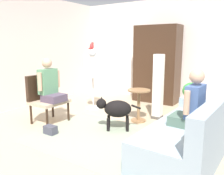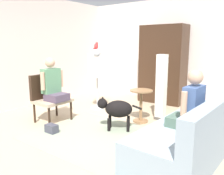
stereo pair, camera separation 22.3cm
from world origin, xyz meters
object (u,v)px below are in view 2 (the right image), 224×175
at_px(dog, 117,109).
at_px(armoire_cabinet, 163,64).
at_px(person_on_couch, 190,105).
at_px(parrot, 96,46).
at_px(potted_plant, 196,97).
at_px(round_end_table, 141,102).
at_px(bird_cage_stand, 97,76).
at_px(armchair, 48,94).
at_px(column_lamp, 161,88).
at_px(person_on_armchair, 53,84).
at_px(handbag, 52,129).
at_px(couch, 192,136).

bearing_deg(dog, armoire_cabinet, 95.85).
xyz_separation_m(person_on_couch, parrot, (-2.65, 1.14, 0.77)).
xyz_separation_m(person_on_couch, potted_plant, (-0.46, 1.76, -0.28)).
xyz_separation_m(round_end_table, parrot, (-1.38, 0.25, 1.11)).
height_order(bird_cage_stand, armoire_cabinet, armoire_cabinet).
bearing_deg(dog, armchair, -164.85).
height_order(column_lamp, armoire_cabinet, armoire_cabinet).
relative_size(person_on_armchair, round_end_table, 1.28).
bearing_deg(person_on_armchair, potted_plant, 40.48).
relative_size(armchair, dog, 1.32).
bearing_deg(bird_cage_stand, armoire_cabinet, 57.50).
bearing_deg(parrot, handbag, -76.74).
bearing_deg(handbag, potted_plant, 52.66).
relative_size(parrot, handbag, 0.76).
bearing_deg(round_end_table, person_on_armchair, -143.80).
bearing_deg(handbag, parrot, 103.26).
bearing_deg(person_on_couch, bird_cage_stand, 156.62).
height_order(couch, armchair, armchair).
relative_size(round_end_table, armoire_cabinet, 0.32).
bearing_deg(potted_plant, person_on_couch, -75.47).
distance_m(round_end_table, column_lamp, 0.53).
bearing_deg(couch, person_on_armchair, -176.28).
distance_m(person_on_couch, person_on_armchair, 2.70).
height_order(bird_cage_stand, potted_plant, bird_cage_stand).
distance_m(armchair, armoire_cabinet, 3.11).
distance_m(person_on_couch, armoire_cabinet, 3.16).
bearing_deg(handbag, round_end_table, 56.57).
relative_size(person_on_couch, column_lamp, 0.60).
distance_m(couch, bird_cage_stand, 2.93).
height_order(round_end_table, potted_plant, potted_plant).
bearing_deg(person_on_armchair, column_lamp, 40.63).
xyz_separation_m(column_lamp, handbag, (-1.22, -1.87, -0.60)).
xyz_separation_m(person_on_armchair, potted_plant, (2.24, 1.91, -0.31)).
relative_size(column_lamp, armoire_cabinet, 0.66).
distance_m(person_on_armchair, bird_cage_stand, 1.29).
xyz_separation_m(couch, dog, (-1.44, 0.21, 0.09)).
height_order(couch, person_on_couch, person_on_couch).
xyz_separation_m(person_on_couch, handbag, (-2.24, -0.58, -0.67)).
xyz_separation_m(dog, potted_plant, (0.94, 1.52, 0.08)).
xyz_separation_m(armchair, armoire_cabinet, (1.20, 2.83, 0.47)).
xyz_separation_m(dog, column_lamp, (0.37, 1.04, 0.28)).
xyz_separation_m(round_end_table, armoire_cabinet, (-0.38, 1.79, 0.62)).
relative_size(person_on_couch, armoire_cabinet, 0.40).
height_order(armchair, person_on_couch, person_on_couch).
xyz_separation_m(couch, parrot, (-2.69, 1.11, 1.22)).
bearing_deg(couch, dog, 171.54).
xyz_separation_m(potted_plant, armoire_cabinet, (-1.19, 0.92, 0.55)).
height_order(armchair, parrot, parrot).
bearing_deg(armoire_cabinet, armchair, -112.96).
bearing_deg(potted_plant, bird_cage_stand, -164.05).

